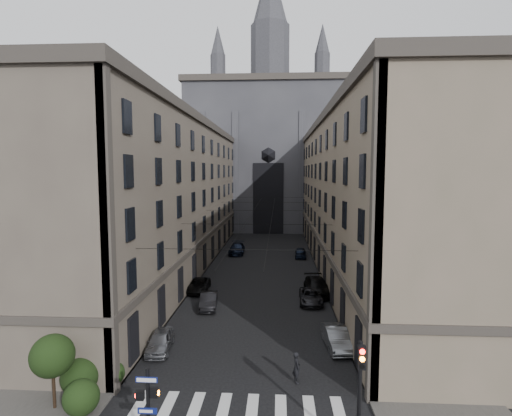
% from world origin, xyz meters
% --- Properties ---
extents(sidewalk_left, '(7.00, 80.00, 0.15)m').
position_xyz_m(sidewalk_left, '(-10.50, 36.00, 0.07)').
color(sidewalk_left, '#383533').
rests_on(sidewalk_left, ground).
extents(sidewalk_right, '(7.00, 80.00, 0.15)m').
position_xyz_m(sidewalk_right, '(10.50, 36.00, 0.07)').
color(sidewalk_right, '#383533').
rests_on(sidewalk_right, ground).
extents(zebra_crossing, '(11.00, 3.20, 0.01)m').
position_xyz_m(zebra_crossing, '(0.00, 5.00, 0.01)').
color(zebra_crossing, beige).
rests_on(zebra_crossing, ground).
extents(building_left, '(13.60, 60.60, 18.85)m').
position_xyz_m(building_left, '(-13.44, 36.00, 9.34)').
color(building_left, '#4D443B').
rests_on(building_left, ground).
extents(building_right, '(13.60, 60.60, 18.85)m').
position_xyz_m(building_right, '(13.44, 36.00, 9.34)').
color(building_right, brown).
rests_on(building_right, ground).
extents(gothic_tower, '(35.00, 23.00, 58.00)m').
position_xyz_m(gothic_tower, '(0.00, 74.96, 17.80)').
color(gothic_tower, '#2D2D33').
rests_on(gothic_tower, ground).
extents(pedestrian_signal_left, '(1.02, 0.38, 4.00)m').
position_xyz_m(pedestrian_signal_left, '(-3.51, 1.50, 2.32)').
color(pedestrian_signal_left, black).
rests_on(pedestrian_signal_left, ground).
extents(traffic_light_right, '(0.34, 0.50, 5.20)m').
position_xyz_m(traffic_light_right, '(5.60, 1.92, 3.29)').
color(traffic_light_right, black).
rests_on(traffic_light_right, ground).
extents(shrub_cluster, '(3.90, 4.40, 3.90)m').
position_xyz_m(shrub_cluster, '(-8.72, 5.01, 1.80)').
color(shrub_cluster, black).
rests_on(shrub_cluster, sidewalk_left).
extents(tram_wires, '(14.00, 60.00, 0.43)m').
position_xyz_m(tram_wires, '(0.00, 35.63, 7.25)').
color(tram_wires, black).
rests_on(tram_wires, ground).
extents(car_left_near, '(1.95, 4.07, 1.34)m').
position_xyz_m(car_left_near, '(-6.08, 11.65, 0.67)').
color(car_left_near, slate).
rests_on(car_left_near, ground).
extents(car_left_midnear, '(1.92, 4.33, 1.38)m').
position_xyz_m(car_left_midnear, '(-4.24, 20.39, 0.69)').
color(car_left_midnear, black).
rests_on(car_left_midnear, ground).
extents(car_left_midfar, '(2.31, 4.71, 1.29)m').
position_xyz_m(car_left_midfar, '(-6.20, 25.36, 0.64)').
color(car_left_midfar, black).
rests_on(car_left_midfar, ground).
extents(car_left_far, '(2.35, 5.49, 1.58)m').
position_xyz_m(car_left_far, '(-4.20, 44.39, 0.79)').
color(car_left_far, black).
rests_on(car_left_far, ground).
extents(car_right_near, '(1.94, 4.45, 1.42)m').
position_xyz_m(car_right_near, '(6.20, 12.84, 0.71)').
color(car_right_near, slate).
rests_on(car_right_near, ground).
extents(car_right_midnear, '(2.25, 4.68, 1.29)m').
position_xyz_m(car_right_midnear, '(5.16, 22.36, 0.64)').
color(car_right_midnear, black).
rests_on(car_right_midnear, ground).
extents(car_right_midfar, '(2.75, 5.62, 1.57)m').
position_xyz_m(car_right_midfar, '(6.03, 25.11, 0.79)').
color(car_right_midfar, black).
rests_on(car_right_midfar, ground).
extents(car_right_far, '(1.76, 4.01, 1.34)m').
position_xyz_m(car_right_far, '(5.26, 42.29, 0.67)').
color(car_right_far, black).
rests_on(car_right_far, ground).
extents(pedestrian, '(0.60, 0.76, 1.84)m').
position_xyz_m(pedestrian, '(3.18, 8.00, 0.92)').
color(pedestrian, black).
rests_on(pedestrian, ground).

